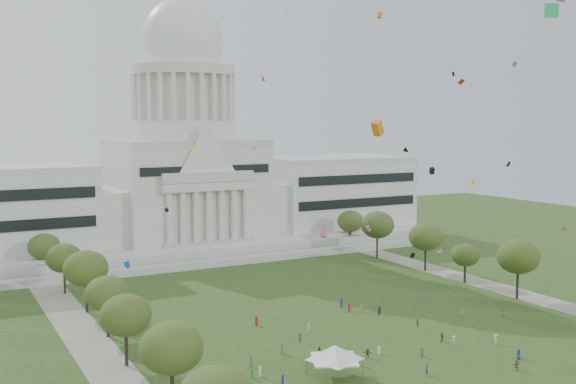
{
  "coord_description": "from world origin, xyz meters",
  "views": [
    {
      "loc": [
        -72.55,
        -89.25,
        39.6
      ],
      "look_at": [
        0.0,
        45.0,
        24.0
      ],
      "focal_mm": 42.0,
      "sensor_mm": 36.0,
      "label": 1
    }
  ],
  "objects": [
    {
      "name": "ground",
      "position": [
        0.0,
        0.0,
        0.0
      ],
      "size": [
        400.0,
        400.0,
        0.0
      ],
      "primitive_type": "plane",
      "color": "#2A481A",
      "rests_on": "ground"
    },
    {
      "name": "capitol",
      "position": [
        0.0,
        113.59,
        22.3
      ],
      "size": [
        160.0,
        64.5,
        91.3
      ],
      "color": "beige",
      "rests_on": "ground"
    },
    {
      "name": "path_left",
      "position": [
        -48.0,
        30.0,
        0.02
      ],
      "size": [
        8.0,
        160.0,
        0.04
      ],
      "primitive_type": "cube",
      "color": "gray",
      "rests_on": "ground"
    },
    {
      "name": "path_right",
      "position": [
        48.0,
        30.0,
        0.02
      ],
      "size": [
        8.0,
        160.0,
        0.04
      ],
      "primitive_type": "cube",
      "color": "gray",
      "rests_on": "ground"
    },
    {
      "name": "row_tree_l_1",
      "position": [
        -44.07,
        -2.96,
        8.95
      ],
      "size": [
        8.86,
        8.86,
        12.59
      ],
      "color": "black",
      "rests_on": "ground"
    },
    {
      "name": "row_tree_l_2",
      "position": [
        -45.04,
        17.3,
        8.51
      ],
      "size": [
        8.42,
        8.42,
        11.97
      ],
      "color": "black",
      "rests_on": "ground"
    },
    {
      "name": "row_tree_r_2",
      "position": [
        44.17,
        17.44,
        9.66
      ],
      "size": [
        9.55,
        9.55,
        13.58
      ],
      "color": "black",
      "rests_on": "ground"
    },
    {
      "name": "row_tree_l_3",
      "position": [
        -44.09,
        33.92,
        8.21
      ],
      "size": [
        8.12,
        8.12,
        11.55
      ],
      "color": "black",
      "rests_on": "ground"
    },
    {
      "name": "row_tree_r_3",
      "position": [
        44.4,
        34.48,
        7.08
      ],
      "size": [
        7.01,
        7.01,
        9.98
      ],
      "color": "black",
      "rests_on": "ground"
    },
    {
      "name": "row_tree_l_4",
      "position": [
        -44.08,
        52.42,
        9.39
      ],
      "size": [
        9.29,
        9.29,
        13.21
      ],
      "color": "black",
      "rests_on": "ground"
    },
    {
      "name": "row_tree_r_4",
      "position": [
        44.76,
        50.04,
        9.29
      ],
      "size": [
        9.19,
        9.19,
        13.06
      ],
      "color": "black",
      "rests_on": "ground"
    },
    {
      "name": "row_tree_l_5",
      "position": [
        -45.22,
        71.01,
        8.42
      ],
      "size": [
        8.33,
        8.33,
        11.85
      ],
      "color": "black",
      "rests_on": "ground"
    },
    {
      "name": "row_tree_r_5",
      "position": [
        43.49,
        70.19,
        9.93
      ],
      "size": [
        9.82,
        9.82,
        13.96
      ],
      "color": "black",
      "rests_on": "ground"
    },
    {
      "name": "row_tree_l_6",
      "position": [
        -46.87,
        89.14,
        8.27
      ],
      "size": [
        8.19,
        8.19,
        11.64
      ],
      "color": "black",
      "rests_on": "ground"
    },
    {
      "name": "row_tree_r_6",
      "position": [
        45.96,
        88.13,
        8.51
      ],
      "size": [
        8.42,
        8.42,
        11.97
      ],
      "color": "black",
      "rests_on": "ground"
    },
    {
      "name": "event_tent",
      "position": [
        -17.81,
        -3.22,
        4.13
      ],
      "size": [
        12.61,
        12.61,
        5.33
      ],
      "color": "#4C4C4C",
      "rests_on": "ground"
    },
    {
      "name": "person_0",
      "position": [
        30.88,
        8.63,
        0.88
      ],
      "size": [
        0.98,
        1.02,
        1.77
      ],
      "primitive_type": "imported",
      "rotation": [
        0.0,
        0.0,
        5.4
      ],
      "color": "olive",
      "rests_on": "ground"
    },
    {
      "name": "person_2",
      "position": [
        23.49,
        12.92,
        0.79
      ],
      "size": [
        0.9,
        0.85,
        1.59
      ],
      "primitive_type": "imported",
      "rotation": [
        0.0,
        0.0,
        0.67
      ],
      "color": "silver",
      "rests_on": "ground"
    },
    {
      "name": "person_3",
      "position": [
        9.4,
        -0.19,
        0.85
      ],
      "size": [
        0.93,
        1.23,
        1.71
      ],
      "primitive_type": "imported",
      "rotation": [
        0.0,
        0.0,
        5.08
      ],
      "color": "silver",
      "rests_on": "ground"
    },
    {
      "name": "person_4",
      "position": [
        8.59,
        2.08,
        0.91
      ],
      "size": [
        0.61,
        1.08,
        1.82
      ],
      "primitive_type": "imported",
      "rotation": [
        0.0,
        0.0,
        4.68
      ],
      "color": "#33723F",
      "rests_on": "ground"
    },
    {
      "name": "person_5",
      "position": [
        -8.03,
        1.71,
        0.79
      ],
      "size": [
        1.49,
        1.41,
        1.59
      ],
      "primitive_type": "imported",
      "rotation": [
        0.0,
        0.0,
        2.41
      ],
      "color": "#4C4C51",
      "rests_on": "ground"
    },
    {
      "name": "person_6",
      "position": [
        13.92,
        -11.02,
        0.89
      ],
      "size": [
        0.6,
        0.89,
        1.79
      ],
      "primitive_type": "imported",
      "rotation": [
        0.0,
        0.0,
        1.54
      ],
      "color": "navy",
      "rests_on": "ground"
    },
    {
      "name": "person_7",
      "position": [
        -4.47,
        -9.33,
        0.87
      ],
      "size": [
        0.78,
        0.74,
        1.74
      ],
      "primitive_type": "imported",
      "rotation": [
        0.0,
        0.0,
        3.74
      ],
      "color": "navy",
      "rests_on": "ground"
    },
    {
      "name": "person_8",
      "position": [
        -14.64,
        6.71,
        0.78
      ],
      "size": [
        0.89,
        0.82,
        1.55
      ],
      "primitive_type": "imported",
      "rotation": [
        0.0,
        0.0,
        2.53
      ],
      "color": "#33723F",
      "rests_on": "ground"
    },
    {
      "name": "person_9",
      "position": [
        16.48,
        -3.36,
        0.89
      ],
      "size": [
        0.99,
        1.29,
        1.78
      ],
      "primitive_type": "imported",
      "rotation": [
        0.0,
        0.0,
        1.17
      ],
      "color": "silver",
      "rests_on": "ground"
    },
    {
      "name": "person_10",
      "position": [
        10.78,
        11.54,
        0.76
      ],
      "size": [
        0.53,
        0.91,
        1.51
      ],
      "primitive_type": "imported",
      "rotation": [
        0.0,
        0.0,
        1.52
      ],
      "color": "#33723F",
      "rests_on": "ground"
    },
    {
      "name": "person_11",
      "position": [
        9.73,
        -14.48,
        0.86
      ],
      "size": [
        1.65,
        0.82,
        1.72
      ],
      "primitive_type": "imported",
      "rotation": [
        0.0,
        0.0,
        3.02
      ],
      "color": "olive",
      "rests_on": "ground"
    },
    {
      "name": "distant_crowd",
      "position": [
        -13.27,
        15.4,
        0.87
      ],
      "size": [
        65.67,
        33.43,
        1.95
      ],
      "color": "#994C8C",
      "rests_on": "ground"
    },
    {
      "name": "kite_swarm",
      "position": [
        4.06,
        7.68,
        32.94
      ],
      "size": [
        81.85,
        100.73,
        61.05
      ],
      "color": "black",
      "rests_on": "ground"
    }
  ]
}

